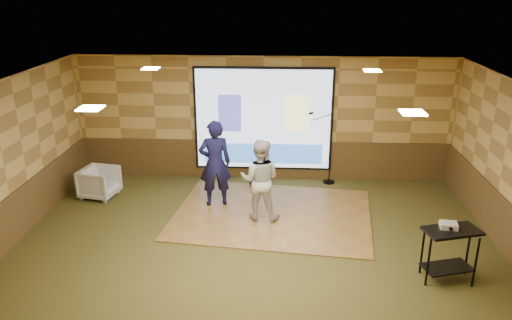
# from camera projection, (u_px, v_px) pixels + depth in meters

# --- Properties ---
(ground) EXTENTS (9.00, 9.00, 0.00)m
(ground) POSITION_uv_depth(u_px,v_px,m) (255.00, 247.00, 9.20)
(ground) COLOR #303A1A
(ground) RESTS_ON ground
(room_shell) EXTENTS (9.04, 7.04, 3.02)m
(room_shell) POSITION_uv_depth(u_px,v_px,m) (255.00, 139.00, 8.48)
(room_shell) COLOR tan
(room_shell) RESTS_ON ground
(wainscot_back) EXTENTS (9.00, 0.04, 0.95)m
(wainscot_back) POSITION_uv_depth(u_px,v_px,m) (263.00, 159.00, 12.30)
(wainscot_back) COLOR #513D1B
(wainscot_back) RESTS_ON ground
(wainscot_left) EXTENTS (0.04, 7.00, 0.95)m
(wainscot_left) POSITION_uv_depth(u_px,v_px,m) (15.00, 218.00, 9.26)
(wainscot_left) COLOR #513D1B
(wainscot_left) RESTS_ON ground
(wainscot_right) EXTENTS (0.04, 7.00, 0.95)m
(wainscot_right) POSITION_uv_depth(u_px,v_px,m) (508.00, 230.00, 8.80)
(wainscot_right) COLOR #513D1B
(wainscot_right) RESTS_ON ground
(projector_screen) EXTENTS (3.32, 0.06, 2.52)m
(projector_screen) POSITION_uv_depth(u_px,v_px,m) (263.00, 121.00, 11.92)
(projector_screen) COLOR black
(projector_screen) RESTS_ON room_shell
(downlight_nw) EXTENTS (0.32, 0.32, 0.02)m
(downlight_nw) POSITION_uv_depth(u_px,v_px,m) (151.00, 68.00, 9.99)
(downlight_nw) COLOR #FFEFBF
(downlight_nw) RESTS_ON room_shell
(downlight_ne) EXTENTS (0.32, 0.32, 0.02)m
(downlight_ne) POSITION_uv_depth(u_px,v_px,m) (372.00, 71.00, 9.76)
(downlight_ne) COLOR #FFEFBF
(downlight_ne) RESTS_ON room_shell
(downlight_sw) EXTENTS (0.32, 0.32, 0.02)m
(downlight_sw) POSITION_uv_depth(u_px,v_px,m) (90.00, 108.00, 6.89)
(downlight_sw) COLOR #FFEFBF
(downlight_sw) RESTS_ON room_shell
(downlight_se) EXTENTS (0.32, 0.32, 0.02)m
(downlight_se) POSITION_uv_depth(u_px,v_px,m) (413.00, 113.00, 6.66)
(downlight_se) COLOR #FFEFBF
(downlight_se) RESTS_ON room_shell
(dance_floor) EXTENTS (4.36, 3.51, 0.03)m
(dance_floor) POSITION_uv_depth(u_px,v_px,m) (272.00, 214.00, 10.47)
(dance_floor) COLOR brown
(dance_floor) RESTS_ON ground
(player_left) EXTENTS (0.77, 0.60, 1.89)m
(player_left) POSITION_uv_depth(u_px,v_px,m) (215.00, 163.00, 10.60)
(player_left) COLOR #14133C
(player_left) RESTS_ON dance_floor
(player_right) EXTENTS (0.89, 0.73, 1.68)m
(player_right) POSITION_uv_depth(u_px,v_px,m) (260.00, 180.00, 9.99)
(player_right) COLOR beige
(player_right) RESTS_ON dance_floor
(av_table) EXTENTS (0.87, 0.46, 0.92)m
(av_table) POSITION_uv_depth(u_px,v_px,m) (450.00, 245.00, 7.99)
(av_table) COLOR black
(av_table) RESTS_ON ground
(projector) EXTENTS (0.29, 0.25, 0.09)m
(projector) POSITION_uv_depth(u_px,v_px,m) (449.00, 225.00, 7.93)
(projector) COLOR silver
(projector) RESTS_ON av_table
(mic_stand) EXTENTS (0.69, 0.28, 1.77)m
(mic_stand) POSITION_uv_depth(u_px,v_px,m) (327.00, 163.00, 11.97)
(mic_stand) COLOR black
(mic_stand) RESTS_ON ground
(banquet_chair) EXTENTS (0.88, 0.87, 0.69)m
(banquet_chair) POSITION_uv_depth(u_px,v_px,m) (100.00, 182.00, 11.23)
(banquet_chair) COLOR gray
(banquet_chair) RESTS_ON ground
(duffel_bag) EXTENTS (0.45, 0.34, 0.25)m
(duffel_bag) POSITION_uv_depth(u_px,v_px,m) (259.00, 180.00, 11.93)
(duffel_bag) COLOR black
(duffel_bag) RESTS_ON ground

